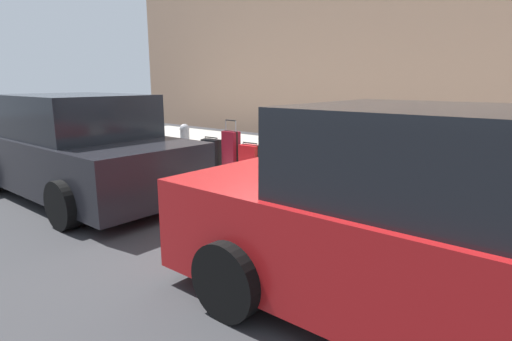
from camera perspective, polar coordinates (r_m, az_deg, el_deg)
The scene contains 16 objects.
ground_plane at distance 6.76m, azimuth 0.42°, elevation -3.60°, with size 40.00×40.00×0.00m, color #333335.
sidewalk_curb at distance 8.74m, azimuth 11.16°, elevation 0.29°, with size 18.00×5.00×0.14m, color #ADA89E.
suitcase_red_0 at distance 5.92m, azimuth 29.09°, elevation -3.03°, with size 0.40×0.24×0.86m.
suitcase_maroon_1 at distance 6.10m, azimuth 24.29°, elevation -2.44°, with size 0.43×0.23×0.80m.
suitcase_black_2 at distance 6.23m, azimuth 19.40°, elevation -1.47°, with size 0.43×0.25×0.90m.
suitcase_silver_3 at distance 6.45m, azimuth 14.54°, elevation -0.95°, with size 0.51×0.27×0.61m.
suitcase_teal_4 at distance 6.71m, azimuth 9.82°, elevation -0.17°, with size 0.48×0.22×0.86m.
suitcase_navy_5 at distance 7.07m, azimuth 5.98°, elevation 1.37°, with size 0.48×0.23×0.82m.
suitcase_olive_6 at distance 7.40m, azimuth 2.15°, elevation 1.46°, with size 0.45×0.22×0.70m.
suitcase_red_7 at distance 7.78m, azimuth -0.84°, elevation 1.60°, with size 0.40×0.24×0.59m.
suitcase_maroon_8 at distance 8.09m, azimuth -3.47°, elevation 2.80°, with size 0.36×0.22×0.99m.
suitcase_black_9 at distance 8.42m, azimuth -6.19°, elevation 2.44°, with size 0.40×0.23×0.61m.
fire_hydrant at distance 9.08m, azimuth -9.82°, elevation 3.95°, with size 0.39×0.21×0.81m.
bollard_post at distance 9.62m, azimuth -13.46°, elevation 3.80°, with size 0.14×0.14×0.70m, color brown.
parked_car_red_0 at distance 3.33m, azimuth 26.63°, elevation -7.75°, with size 4.62×2.17×1.67m.
parked_car_charcoal_1 at distance 7.24m, azimuth -23.31°, elevation 2.70°, with size 4.39×2.15×1.64m.
Camera 1 is at (-4.23, 4.94, 1.85)m, focal length 28.87 mm.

